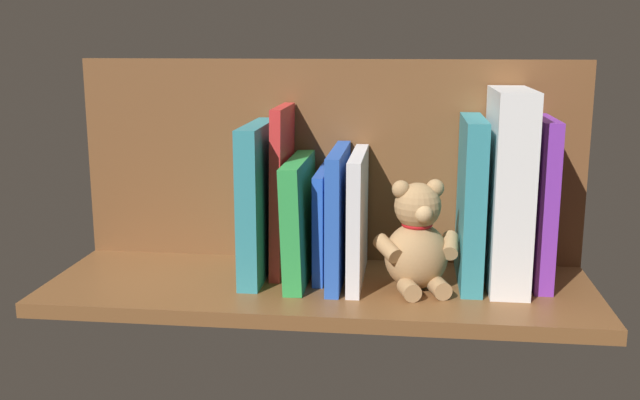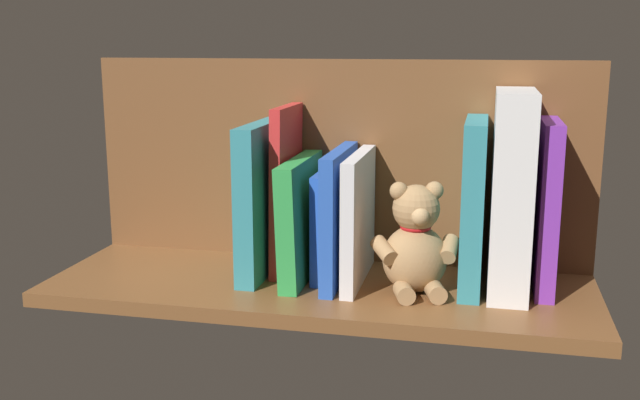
# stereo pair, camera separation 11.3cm
# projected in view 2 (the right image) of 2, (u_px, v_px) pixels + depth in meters

# --- Properties ---
(ground_plane) EXTENTS (0.84, 0.31, 0.02)m
(ground_plane) POSITION_uv_depth(u_px,v_px,m) (320.00, 288.00, 1.16)
(ground_plane) COLOR brown
(shelf_back_panel) EXTENTS (0.84, 0.02, 0.34)m
(shelf_back_panel) POSITION_uv_depth(u_px,v_px,m) (337.00, 161.00, 1.24)
(shelf_back_panel) COLOR brown
(shelf_back_panel) RESTS_ON ground_plane
(book_0) EXTENTS (0.03, 0.15, 0.25)m
(book_0) POSITION_uv_depth(u_px,v_px,m) (546.00, 206.00, 1.10)
(book_0) COLOR purple
(book_0) RESTS_ON ground_plane
(dictionary_thick_white) EXTENTS (0.06, 0.18, 0.30)m
(dictionary_thick_white) POSITION_uv_depth(u_px,v_px,m) (511.00, 192.00, 1.09)
(dictionary_thick_white) COLOR white
(dictionary_thick_white) RESTS_ON ground_plane
(book_1) EXTENTS (0.03, 0.18, 0.26)m
(book_1) POSITION_uv_depth(u_px,v_px,m) (473.00, 204.00, 1.11)
(book_1) COLOR teal
(book_1) RESTS_ON ground_plane
(teddy_bear) EXTENTS (0.13, 0.13, 0.17)m
(teddy_bear) POSITION_uv_depth(u_px,v_px,m) (415.00, 244.00, 1.09)
(teddy_bear) COLOR tan
(teddy_bear) RESTS_ON ground_plane
(book_2) EXTENTS (0.02, 0.20, 0.20)m
(book_2) POSITION_uv_depth(u_px,v_px,m) (359.00, 218.00, 1.14)
(book_2) COLOR silver
(book_2) RESTS_ON ground_plane
(book_3) EXTENTS (0.02, 0.20, 0.21)m
(book_3) POSITION_uv_depth(u_px,v_px,m) (339.00, 215.00, 1.15)
(book_3) COLOR blue
(book_3) RESTS_ON ground_plane
(book_4) EXTENTS (0.02, 0.15, 0.17)m
(book_4) POSITION_uv_depth(u_px,v_px,m) (324.00, 222.00, 1.18)
(book_4) COLOR blue
(book_4) RESTS_ON ground_plane
(book_5) EXTENTS (0.04, 0.20, 0.19)m
(book_5) POSITION_uv_depth(u_px,v_px,m) (301.00, 218.00, 1.16)
(book_5) COLOR green
(book_5) RESTS_ON ground_plane
(book_6) EXTENTS (0.02, 0.14, 0.27)m
(book_6) POSITION_uv_depth(u_px,v_px,m) (286.00, 189.00, 1.19)
(book_6) COLOR red
(book_6) RESTS_ON ground_plane
(book_7) EXTENTS (0.03, 0.19, 0.24)m
(book_7) POSITION_uv_depth(u_px,v_px,m) (261.00, 199.00, 1.17)
(book_7) COLOR teal
(book_7) RESTS_ON ground_plane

